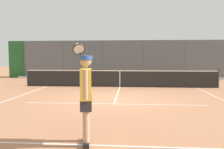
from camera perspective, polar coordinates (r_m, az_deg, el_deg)
The scene contains 7 objects.
ground_plane at distance 9.23m, azimuth 0.86°, elevation -6.34°, with size 60.00×60.00×0.00m, color #B27551.
court_line_markings at distance 8.04m, azimuth 0.30°, elevation -7.93°, with size 8.62×8.78×0.01m.
fence_backdrop at distance 18.85m, azimuth 2.78°, elevation 3.77°, with size 19.19×1.37×3.06m.
tennis_net at distance 13.10m, azimuth 1.98°, elevation -0.97°, with size 11.08×0.09×1.07m.
tennis_player at distance 4.49m, azimuth -6.59°, elevation -4.31°, with size 0.65×1.38×2.05m.
tennis_ball_by_sideline at distance 10.86m, azimuth 1.11°, elevation -4.54°, with size 0.07×0.07×0.07m, color #CCDB33.
tennis_ball_near_net at distance 12.09m, azimuth 8.00°, elevation -3.67°, with size 0.07×0.07×0.07m, color #D6E042.
Camera 1 is at (-0.58, 9.05, 1.72)m, focal length 36.51 mm.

